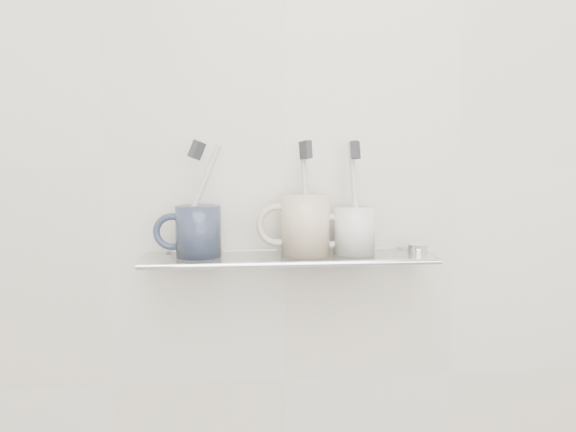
{
  "coord_description": "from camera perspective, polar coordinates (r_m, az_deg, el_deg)",
  "views": [
    {
      "loc": [
        -0.09,
        0.09,
        1.29
      ],
      "look_at": [
        -0.0,
        1.04,
        1.17
      ],
      "focal_mm": 35.0,
      "sensor_mm": 36.0,
      "label": 1
    }
  ],
  "objects": [
    {
      "name": "toothbrush_left",
      "position": [
        0.96,
        -9.15,
        1.86
      ],
      "size": [
        0.09,
        0.01,
        0.18
      ],
      "primitive_type": "cylinder",
      "rotation": [
        -0.23,
        0.33,
        -0.62
      ],
      "color": "silver",
      "rests_on": "mug_left"
    },
    {
      "name": "bristles_left",
      "position": [
        0.96,
        -9.25,
        6.64
      ],
      "size": [
        0.03,
        0.03,
        0.04
      ],
      "primitive_type": "cube",
      "rotation": [
        -0.23,
        0.33,
        -0.62
      ],
      "color": "#2C2F31",
      "rests_on": "toothbrush_left"
    },
    {
      "name": "wall_back",
      "position": [
        1.02,
        -0.24,
        5.0
      ],
      "size": [
        2.5,
        0.0,
        2.5
      ],
      "primitive_type": "plane",
      "rotation": [
        1.57,
        0.0,
        0.0
      ],
      "color": "beige",
      "rests_on": "ground"
    },
    {
      "name": "bracket_right",
      "position": [
        1.06,
        11.26,
        -4.05
      ],
      "size": [
        0.02,
        0.03,
        0.02
      ],
      "primitive_type": "cylinder",
      "rotation": [
        1.57,
        0.0,
        0.0
      ],
      "color": "silver",
      "rests_on": "wall_back"
    },
    {
      "name": "toothbrush_right",
      "position": [
        0.98,
        6.8,
        2.0
      ],
      "size": [
        0.03,
        0.04,
        0.19
      ],
      "primitive_type": "cylinder",
      "rotation": [
        -0.09,
        -0.12,
        -0.44
      ],
      "color": "beige",
      "rests_on": "mug_right"
    },
    {
      "name": "bristles_center",
      "position": [
        0.96,
        1.81,
        6.73
      ],
      "size": [
        0.02,
        0.03,
        0.03
      ],
      "primitive_type": "cube",
      "rotation": [
        -0.13,
        0.01,
        0.49
      ],
      "color": "#2C2F31",
      "rests_on": "toothbrush_center"
    },
    {
      "name": "toothbrush_center",
      "position": [
        0.97,
        1.79,
        1.97
      ],
      "size": [
        0.02,
        0.04,
        0.19
      ],
      "primitive_type": "cylinder",
      "rotation": [
        -0.13,
        0.01,
        0.49
      ],
      "color": "#AFB1BD",
      "rests_on": "mug_center"
    },
    {
      "name": "shelf_rail",
      "position": [
        0.92,
        0.41,
        -4.92
      ],
      "size": [
        0.5,
        0.01,
        0.01
      ],
      "primitive_type": "cylinder",
      "rotation": [
        0.0,
        1.57,
        0.0
      ],
      "color": "silver",
      "rests_on": "shelf_glass"
    },
    {
      "name": "bracket_left",
      "position": [
        1.02,
        -11.99,
        -4.45
      ],
      "size": [
        0.02,
        0.03,
        0.02
      ],
      "primitive_type": "cylinder",
      "rotation": [
        1.57,
        0.0,
        0.0
      ],
      "color": "silver",
      "rests_on": "wall_back"
    },
    {
      "name": "chrome_cap",
      "position": [
        1.02,
        13.02,
        -3.21
      ],
      "size": [
        0.04,
        0.04,
        0.02
      ],
      "primitive_type": "cylinder",
      "color": "silver",
      "rests_on": "shelf_glass"
    },
    {
      "name": "bristles_right",
      "position": [
        0.98,
        6.87,
        6.69
      ],
      "size": [
        0.02,
        0.03,
        0.03
      ],
      "primitive_type": "cube",
      "rotation": [
        -0.09,
        -0.12,
        -0.44
      ],
      "color": "#2C2F31",
      "rests_on": "toothbrush_right"
    },
    {
      "name": "mug_right_handle",
      "position": [
        0.98,
        4.33,
        -1.52
      ],
      "size": [
        0.06,
        0.01,
        0.06
      ],
      "primitive_type": "torus",
      "rotation": [
        1.57,
        0.0,
        0.0
      ],
      "color": "white",
      "rests_on": "mug_right"
    },
    {
      "name": "mug_right",
      "position": [
        0.99,
        6.75,
        -1.48
      ],
      "size": [
        0.07,
        0.07,
        0.08
      ],
      "primitive_type": "cylinder",
      "rotation": [
        0.0,
        0.0,
        0.03
      ],
      "color": "white",
      "rests_on": "shelf_glass"
    },
    {
      "name": "shelf_glass",
      "position": [
        0.97,
        0.09,
        -4.24
      ],
      "size": [
        0.5,
        0.12,
        0.01
      ],
      "primitive_type": "cube",
      "color": "silver",
      "rests_on": "wall_back"
    },
    {
      "name": "mug_center",
      "position": [
        0.97,
        1.78,
        -0.89
      ],
      "size": [
        0.11,
        0.11,
        0.1
      ],
      "primitive_type": "cylinder",
      "rotation": [
        0.0,
        0.0,
        -0.32
      ],
      "color": "beige",
      "rests_on": "shelf_glass"
    },
    {
      "name": "mug_center_handle",
      "position": [
        0.97,
        -1.07,
        -0.93
      ],
      "size": [
        0.07,
        0.01,
        0.07
      ],
      "primitive_type": "torus",
      "rotation": [
        1.57,
        0.0,
        0.0
      ],
      "color": "beige",
      "rests_on": "mug_center"
    },
    {
      "name": "mug_left_handle",
      "position": [
        0.97,
        -11.72,
        -1.57
      ],
      "size": [
        0.06,
        0.01,
        0.06
      ],
      "primitive_type": "torus",
      "rotation": [
        1.57,
        0.0,
        0.0
      ],
      "color": "#1E2537",
      "rests_on": "mug_left"
    },
    {
      "name": "mug_left",
      "position": [
        0.97,
        -9.09,
        -1.55
      ],
      "size": [
        0.1,
        0.1,
        0.09
      ],
      "primitive_type": "cylinder",
      "rotation": [
        0.0,
        0.0,
        -0.28
      ],
      "color": "#1E2537",
      "rests_on": "shelf_glass"
    }
  ]
}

